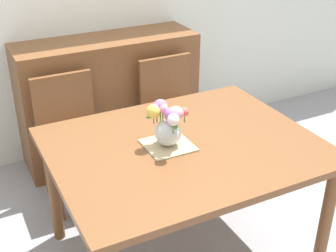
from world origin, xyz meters
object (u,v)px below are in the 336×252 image
chair_right (171,109)px  flower_vase (168,123)px  dresser (109,99)px  dining_table (184,158)px  chair_left (70,131)px

chair_right → flower_vase: size_ratio=3.61×
dresser → flower_vase: 1.38m
chair_right → dresser: bearing=-50.4°
dresser → flower_vase: bearing=-95.9°
chair_right → flower_vase: 1.09m
dining_table → chair_right: (0.39, 0.91, -0.17)m
chair_right → chair_left: bearing=0.0°
dining_table → chair_left: (-0.39, 0.91, -0.17)m
chair_left → dresser: dresser is taller
dining_table → dresser: bearing=87.9°
chair_left → flower_vase: bearing=109.0°
dining_table → dresser: 1.34m
chair_left → chair_right: same height
flower_vase → chair_right: bearing=61.7°
chair_right → dresser: (-0.35, 0.42, -0.02)m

